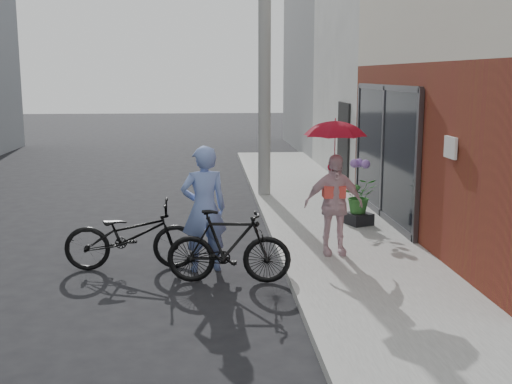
{
  "coord_description": "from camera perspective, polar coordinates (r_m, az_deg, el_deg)",
  "views": [
    {
      "loc": [
        -0.2,
        -8.38,
        2.81
      ],
      "look_at": [
        0.52,
        0.92,
        1.1
      ],
      "focal_mm": 45.0,
      "sensor_mm": 36.0,
      "label": 1
    }
  ],
  "objects": [
    {
      "name": "ground",
      "position": [
        8.84,
        -2.91,
        -8.16
      ],
      "size": [
        80.0,
        80.0,
        0.0
      ],
      "primitive_type": "plane",
      "color": "black",
      "rests_on": "ground"
    },
    {
      "name": "plaster_building",
      "position": [
        18.91,
        19.05,
        11.91
      ],
      "size": [
        8.0,
        6.0,
        7.0
      ],
      "primitive_type": "cube",
      "color": "silver",
      "rests_on": "ground"
    },
    {
      "name": "utility_pole",
      "position": [
        14.46,
        0.77,
        13.11
      ],
      "size": [
        0.28,
        0.28,
        7.0
      ],
      "primitive_type": "cylinder",
      "color": "#9E9E99",
      "rests_on": "ground"
    },
    {
      "name": "kimono_woman",
      "position": [
        9.72,
        6.91,
        -1.12
      ],
      "size": [
        0.91,
        0.4,
        1.53
      ],
      "primitive_type": "imported",
      "rotation": [
        0.0,
        0.0,
        0.03
      ],
      "color": "beige",
      "rests_on": "sidewalk"
    },
    {
      "name": "east_building_far",
      "position": [
        25.49,
        12.72,
        11.67
      ],
      "size": [
        8.0,
        8.0,
        7.0
      ],
      "primitive_type": "cube",
      "color": "gray",
      "rests_on": "ground"
    },
    {
      "name": "officer",
      "position": [
        9.23,
        -4.65,
        -1.51
      ],
      "size": [
        0.74,
        0.56,
        1.83
      ],
      "primitive_type": "imported",
      "rotation": [
        0.0,
        0.0,
        3.34
      ],
      "color": "#7891D5",
      "rests_on": "ground"
    },
    {
      "name": "planter",
      "position": [
        11.84,
        9.14,
        -2.36
      ],
      "size": [
        0.52,
        0.52,
        0.21
      ],
      "primitive_type": "cube",
      "rotation": [
        0.0,
        0.0,
        0.37
      ],
      "color": "black",
      "rests_on": "sidewalk"
    },
    {
      "name": "bike_left",
      "position": [
        9.53,
        -11.03,
        -3.81
      ],
      "size": [
        1.93,
        0.71,
        1.01
      ],
      "primitive_type": "imported",
      "rotation": [
        0.0,
        0.0,
        1.59
      ],
      "color": "black",
      "rests_on": "ground"
    },
    {
      "name": "parasol",
      "position": [
        9.56,
        7.06,
        5.69
      ],
      "size": [
        0.89,
        0.89,
        0.78
      ],
      "primitive_type": "imported",
      "color": "red",
      "rests_on": "kimono_woman"
    },
    {
      "name": "sidewalk",
      "position": [
        10.98,
        7.84,
        -4.22
      ],
      "size": [
        2.2,
        24.0,
        0.12
      ],
      "primitive_type": "cube",
      "color": "gray",
      "rests_on": "ground"
    },
    {
      "name": "curb",
      "position": [
        10.8,
        1.8,
        -4.38
      ],
      "size": [
        0.12,
        24.0,
        0.12
      ],
      "primitive_type": "cube",
      "color": "#9E9E99",
      "rests_on": "ground"
    },
    {
      "name": "bike_right",
      "position": [
        8.75,
        -2.43,
        -4.87
      ],
      "size": [
        1.74,
        0.66,
        1.02
      ],
      "primitive_type": "imported",
      "rotation": [
        0.0,
        0.0,
        1.46
      ],
      "color": "black",
      "rests_on": "ground"
    },
    {
      "name": "potted_plant",
      "position": [
        11.76,
        9.2,
        -0.32
      ],
      "size": [
        0.58,
        0.51,
        0.65
      ],
      "primitive_type": "imported",
      "color": "#306E2C",
      "rests_on": "planter"
    }
  ]
}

